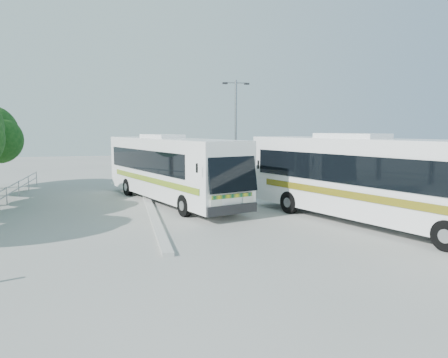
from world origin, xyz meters
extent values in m
plane|color=#A2A29C|center=(0.00, 0.00, 0.00)|extent=(100.00, 100.00, 0.00)
cube|color=#B2B2AD|center=(-2.30, 2.00, 0.07)|extent=(0.40, 16.00, 0.15)
cylinder|color=gray|center=(-10.00, 14.00, 0.50)|extent=(0.06, 0.06, 1.00)
cube|color=white|center=(-1.00, 4.94, 2.03)|extent=(6.76, 13.18, 3.30)
cube|color=black|center=(1.11, -1.24, 2.44)|extent=(2.52, 1.27, 2.10)
cube|color=black|center=(-2.51, 5.11, 2.44)|extent=(3.41, 9.86, 1.19)
cube|color=black|center=(0.09, 6.00, 2.44)|extent=(3.41, 9.86, 1.19)
cube|color=#0C552B|center=(-2.20, 4.19, 1.41)|extent=(3.67, 10.67, 0.30)
cylinder|color=black|center=(-0.80, 0.55, 0.54)|extent=(0.66, 1.13, 1.08)
cylinder|color=black|center=(1.52, 1.34, 0.54)|extent=(0.66, 1.13, 1.08)
cylinder|color=black|center=(-3.35, 8.03, 0.54)|extent=(0.66, 1.13, 1.08)
cylinder|color=black|center=(-1.03, 8.82, 0.54)|extent=(0.66, 1.13, 1.08)
cube|color=white|center=(6.94, -3.00, 2.10)|extent=(7.15, 13.59, 3.41)
cube|color=black|center=(5.37, -2.85, 2.52)|extent=(3.67, 10.14, 1.23)
cube|color=black|center=(8.05, -1.89, 2.52)|extent=(3.67, 10.14, 1.23)
cube|color=#0C5810|center=(5.71, -3.80, 1.46)|extent=(3.95, 10.97, 0.31)
cylinder|color=black|center=(7.21, -7.54, 0.56)|extent=(0.69, 1.17, 1.12)
cylinder|color=black|center=(4.47, 0.16, 0.56)|extent=(0.69, 1.17, 1.12)
cylinder|color=black|center=(6.85, 1.01, 0.56)|extent=(0.69, 1.17, 1.12)
cylinder|color=gray|center=(3.65, 7.74, 3.69)|extent=(0.15, 0.15, 7.37)
cylinder|color=gray|center=(3.65, 7.74, 7.19)|extent=(1.48, 0.11, 0.07)
cube|color=black|center=(2.92, 7.72, 7.14)|extent=(0.33, 0.17, 0.11)
cube|color=black|center=(4.39, 7.76, 7.14)|extent=(0.33, 0.17, 0.11)
camera|label=1|loc=(-3.75, -20.14, 4.27)|focal=35.00mm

